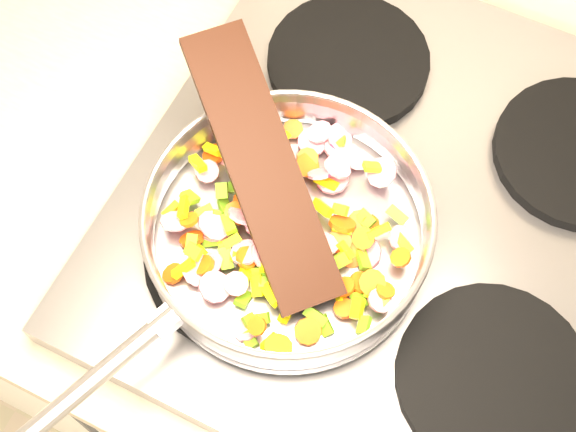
% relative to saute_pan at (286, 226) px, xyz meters
% --- Properties ---
extents(cooktop, '(0.60, 0.60, 0.04)m').
position_rel_saute_pan_xyz_m(cooktop, '(0.10, 0.10, -0.07)').
color(cooktop, '#939399').
rests_on(cooktop, counter_top).
extents(grate_fl, '(0.19, 0.19, 0.02)m').
position_rel_saute_pan_xyz_m(grate_fl, '(-0.04, -0.04, -0.04)').
color(grate_fl, black).
rests_on(grate_fl, cooktop).
extents(grate_fr, '(0.19, 0.19, 0.02)m').
position_rel_saute_pan_xyz_m(grate_fr, '(0.24, -0.04, -0.04)').
color(grate_fr, black).
rests_on(grate_fr, cooktop).
extents(grate_bl, '(0.19, 0.19, 0.02)m').
position_rel_saute_pan_xyz_m(grate_bl, '(-0.04, 0.24, -0.04)').
color(grate_bl, black).
rests_on(grate_bl, cooktop).
extents(saute_pan, '(0.33, 0.48, 0.06)m').
position_rel_saute_pan_xyz_m(saute_pan, '(0.00, 0.00, 0.00)').
color(saute_pan, '#9E9EA5').
rests_on(saute_pan, grate_fl).
extents(vegetable_heap, '(0.26, 0.27, 0.05)m').
position_rel_saute_pan_xyz_m(vegetable_heap, '(-0.00, 0.00, -0.01)').
color(vegetable_heap, '#5F9C19').
rests_on(vegetable_heap, saute_pan).
extents(wooden_spatula, '(0.26, 0.24, 0.10)m').
position_rel_saute_pan_xyz_m(wooden_spatula, '(-0.04, 0.04, 0.03)').
color(wooden_spatula, black).
rests_on(wooden_spatula, saute_pan).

